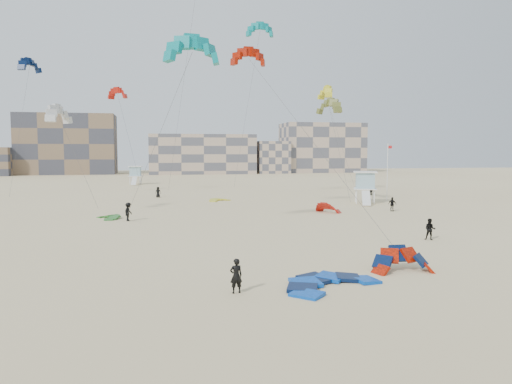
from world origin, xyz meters
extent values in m
plane|color=beige|center=(0.00, 0.00, 0.00)|extent=(320.00, 320.00, 0.00)
imported|color=black|center=(-0.55, -2.03, 0.86)|extent=(0.68, 0.50, 1.73)
imported|color=black|center=(16.69, 9.41, 0.85)|extent=(1.04, 1.00, 1.70)
imported|color=black|center=(-7.01, 25.12, 0.93)|extent=(1.11, 1.37, 1.85)
imported|color=black|center=(22.53, 27.32, 0.82)|extent=(0.94, 0.99, 1.65)
imported|color=black|center=(-3.92, 50.24, 0.80)|extent=(0.86, 0.64, 1.61)
imported|color=black|center=(29.32, 48.03, 0.89)|extent=(0.69, 1.70, 1.79)
cylinder|color=#3F3F3F|center=(-4.05, 19.61, 8.06)|extent=(5.84, 6.18, 14.14)
cylinder|color=#3F3F3F|center=(8.02, 15.96, 9.14)|extent=(3.81, 28.17, 16.31)
cylinder|color=#3F3F3F|center=(-12.20, 29.21, 5.84)|extent=(4.12, 2.80, 9.70)
cylinder|color=#3F3F3F|center=(-0.47, 45.04, 14.95)|extent=(3.85, 11.01, 27.91)
cylinder|color=#3F3F3F|center=(17.67, 31.73, 6.72)|extent=(0.51, 6.39, 11.45)
cylinder|color=#3F3F3F|center=(25.35, 51.56, 8.63)|extent=(4.75, 1.42, 15.28)
cylinder|color=#3F3F3F|center=(-22.36, 48.11, 10.06)|extent=(1.19, 8.41, 18.13)
cylinder|color=#3F3F3F|center=(11.07, 57.62, 14.12)|extent=(4.92, 2.20, 26.25)
cylinder|color=#3F3F3F|center=(-8.22, 56.47, 8.48)|extent=(3.49, 1.59, 14.96)
cube|color=white|center=(23.16, 36.44, 1.94)|extent=(3.73, 3.73, 0.15)
cube|color=#91B8C6|center=(23.16, 36.44, 3.05)|extent=(3.06, 3.06, 2.07)
cube|color=white|center=(23.16, 36.44, 4.17)|extent=(3.86, 3.86, 0.17)
cube|color=white|center=(23.16, 33.64, 0.93)|extent=(1.99, 3.12, 1.72)
cube|color=white|center=(-8.31, 81.35, 1.75)|extent=(2.83, 2.83, 0.13)
cube|color=#91B8C6|center=(-8.31, 81.35, 2.76)|extent=(2.33, 2.33, 1.87)
cube|color=white|center=(-8.31, 81.35, 3.77)|extent=(2.93, 2.93, 0.15)
cube|color=white|center=(-8.31, 78.82, 0.84)|extent=(1.16, 2.73, 1.55)
cylinder|color=white|center=(27.29, 38.37, 4.00)|extent=(0.10, 0.10, 8.01)
cube|color=red|center=(27.59, 38.37, 7.51)|extent=(0.60, 0.02, 0.40)
cube|color=brown|center=(-30.00, 134.00, 9.00)|extent=(28.00, 14.00, 18.00)
cube|color=tan|center=(10.00, 130.00, 6.00)|extent=(32.00, 16.00, 12.00)
cube|color=tan|center=(50.00, 132.00, 8.00)|extent=(26.00, 14.00, 16.00)
cube|color=tan|center=(32.00, 128.00, 5.00)|extent=(10.00, 10.00, 10.00)
camera|label=1|loc=(-4.38, -25.70, 6.96)|focal=35.00mm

